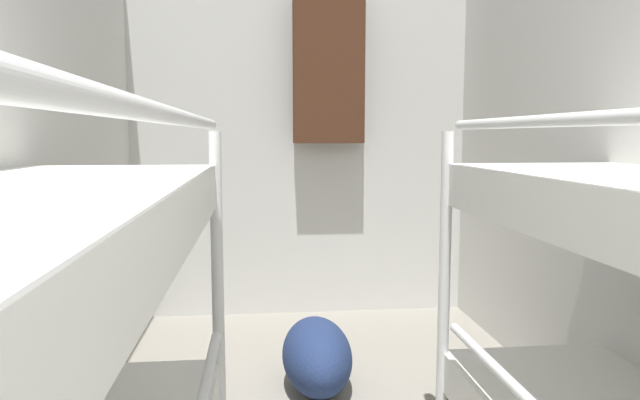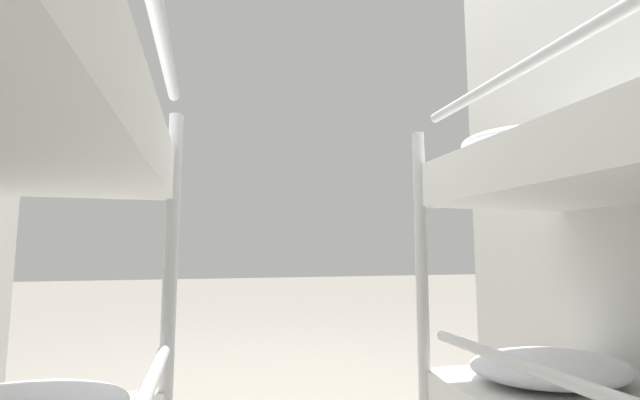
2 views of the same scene
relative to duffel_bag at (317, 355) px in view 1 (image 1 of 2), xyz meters
name	(u,v)px [view 1 (image 1 of 2)]	position (x,y,z in m)	size (l,w,h in m)	color
wall_back	(301,141)	(0.01, 1.19, 0.98)	(2.28, 0.06, 2.28)	silver
duffel_bag	(317,355)	(0.00, 0.00, 0.00)	(0.32, 0.60, 0.32)	navy
hanging_coat	(329,70)	(0.18, 1.04, 1.42)	(0.44, 0.12, 0.90)	#472819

